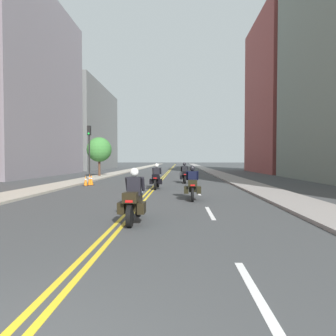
{
  "coord_description": "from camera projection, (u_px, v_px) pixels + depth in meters",
  "views": [
    {
      "loc": [
        1.73,
        -1.88,
        1.87
      ],
      "look_at": [
        1.08,
        13.8,
        1.4
      ],
      "focal_mm": 30.17,
      "sensor_mm": 36.0,
      "label": 1
    }
  ],
  "objects": [
    {
      "name": "motorcycle_0",
      "position": [
        134.0,
        200.0,
        8.36
      ],
      "size": [
        0.77,
        2.14,
        1.62
      ],
      "rotation": [
        0.0,
        0.0,
        -0.01
      ],
      "color": "black",
      "rests_on": "ground"
    },
    {
      "name": "lane_dashes_white",
      "position": [
        189.0,
        177.0,
        30.85
      ],
      "size": [
        0.14,
        56.4,
        0.01
      ],
      "color": "silver",
      "rests_on": "ground"
    },
    {
      "name": "centreline_yellow_outer",
      "position": [
        171.0,
        170.0,
        49.93
      ],
      "size": [
        0.12,
        132.0,
        0.01
      ],
      "primitive_type": "cube",
      "color": "yellow",
      "rests_on": "ground"
    },
    {
      "name": "sidewalk_left",
      "position": [
        132.0,
        170.0,
        50.21
      ],
      "size": [
        2.22,
        144.0,
        0.12
      ],
      "primitive_type": "cube",
      "color": "#A9A193",
      "rests_on": "ground"
    },
    {
      "name": "traffic_light_near",
      "position": [
        89.0,
        143.0,
        24.0
      ],
      "size": [
        0.28,
        0.38,
        4.74
      ],
      "color": "black",
      "rests_on": "ground"
    },
    {
      "name": "sidewalk_right",
      "position": [
        208.0,
        170.0,
        49.66
      ],
      "size": [
        2.22,
        144.0,
        0.12
      ],
      "primitive_type": "cube",
      "color": "gray",
      "rests_on": "ground"
    },
    {
      "name": "building_left_1",
      "position": [
        26.0,
        86.0,
        32.73
      ],
      "size": [
        6.73,
        18.95,
        20.81
      ],
      "color": "gray",
      "rests_on": "ground"
    },
    {
      "name": "centreline_yellow_inner",
      "position": [
        169.0,
        170.0,
        49.94
      ],
      "size": [
        0.12,
        132.0,
        0.01
      ],
      "primitive_type": "cube",
      "color": "yellow",
      "rests_on": "ground"
    },
    {
      "name": "motorcycle_1",
      "position": [
        192.0,
        185.0,
        13.09
      ],
      "size": [
        0.77,
        2.15,
        1.6
      ],
      "rotation": [
        0.0,
        0.0,
        -0.02
      ],
      "color": "black",
      "rests_on": "ground"
    },
    {
      "name": "motorcycle_3",
      "position": [
        185.0,
        175.0,
        22.41
      ],
      "size": [
        0.78,
        2.06,
        1.64
      ],
      "rotation": [
        0.0,
        0.0,
        0.04
      ],
      "color": "black",
      "rests_on": "ground"
    },
    {
      "name": "traffic_cone_1",
      "position": [
        90.0,
        180.0,
        20.41
      ],
      "size": [
        0.32,
        0.32,
        0.83
      ],
      "color": "black",
      "rests_on": "ground"
    },
    {
      "name": "building_right_2",
      "position": [
        282.0,
        95.0,
        40.51
      ],
      "size": [
        7.28,
        14.69,
        22.27
      ],
      "color": "#944542",
      "rests_on": "ground"
    },
    {
      "name": "street_tree_0",
      "position": [
        99.0,
        150.0,
        30.27
      ],
      "size": [
        2.64,
        2.64,
        4.27
      ],
      "color": "#503323",
      "rests_on": "ground"
    },
    {
      "name": "motorcycle_2",
      "position": [
        157.0,
        179.0,
        18.0
      ],
      "size": [
        0.77,
        2.28,
        1.62
      ],
      "rotation": [
        0.0,
        0.0,
        -0.03
      ],
      "color": "black",
      "rests_on": "ground"
    },
    {
      "name": "traffic_cone_0",
      "position": [
        86.0,
        181.0,
        20.02
      ],
      "size": [
        0.32,
        0.32,
        0.74
      ],
      "color": "black",
      "rests_on": "ground"
    },
    {
      "name": "ground_plane",
      "position": [
        170.0,
        170.0,
        49.94
      ],
      "size": [
        264.0,
        264.0,
        0.0
      ],
      "primitive_type": "plane",
      "color": "#3D3F41"
    },
    {
      "name": "building_left_2",
      "position": [
        86.0,
        128.0,
        55.01
      ],
      "size": [
        7.54,
        21.67,
        15.87
      ],
      "color": "slate",
      "rests_on": "ground"
    },
    {
      "name": "traffic_cone_2",
      "position": [
        91.0,
        180.0,
        20.53
      ],
      "size": [
        0.35,
        0.35,
        0.78
      ],
      "color": "black",
      "rests_on": "ground"
    }
  ]
}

